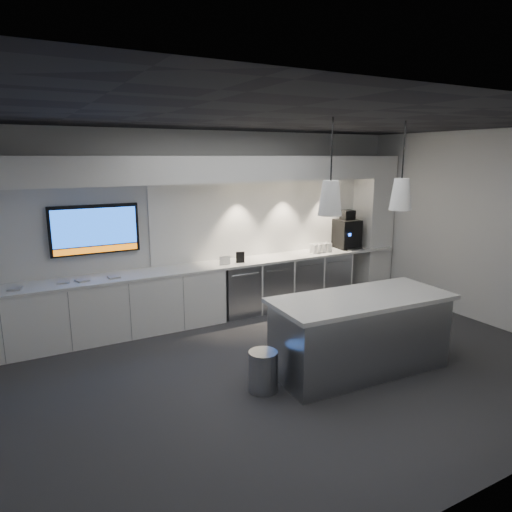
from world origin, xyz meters
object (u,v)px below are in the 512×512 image
wall_tv (95,230)px  bin (263,371)px  island (360,333)px  coffee_machine (347,233)px

wall_tv → bin: 3.28m
bin → island: bearing=-5.2°
island → coffee_machine: coffee_machine is taller
bin → coffee_machine: size_ratio=0.65×
wall_tv → bin: (1.26, -2.73, -1.33)m
island → wall_tv: bearing=135.1°
island → coffee_machine: bearing=56.7°
coffee_machine → bin: bearing=-135.9°
wall_tv → island: wall_tv is taller
island → bin: island is taller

